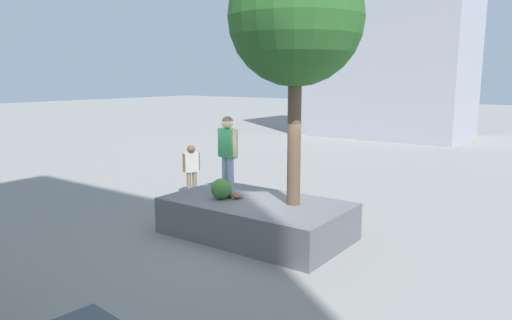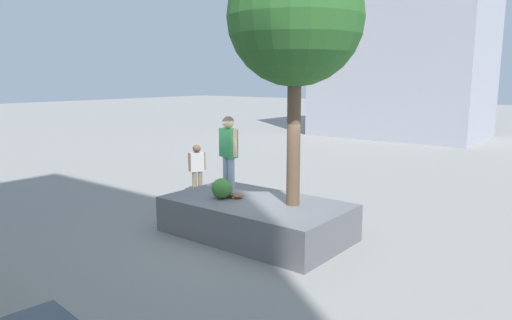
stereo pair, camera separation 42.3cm
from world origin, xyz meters
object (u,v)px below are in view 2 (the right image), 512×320
at_px(skateboard, 229,194).
at_px(skateboarder, 229,149).
at_px(pedestrian_crossing, 197,166).
at_px(plaza_tree, 295,19).
at_px(planter_ledge, 256,218).

xyz_separation_m(skateboard, skateboarder, (-0.00, 0.00, 1.02)).
height_order(skateboarder, pedestrian_crossing, skateboarder).
height_order(skateboard, pedestrian_crossing, pedestrian_crossing).
bearing_deg(skateboarder, plaza_tree, -169.36).
xyz_separation_m(skateboard, pedestrian_crossing, (2.87, -1.83, 0.02)).
relative_size(plaza_tree, skateboarder, 2.99).
xyz_separation_m(plaza_tree, pedestrian_crossing, (4.41, -1.54, -3.71)).
relative_size(skateboarder, pedestrian_crossing, 1.15).
bearing_deg(plaza_tree, skateboard, 10.64).
xyz_separation_m(skateboarder, pedestrian_crossing, (2.87, -1.83, -0.99)).
distance_m(plaza_tree, pedestrian_crossing, 5.97).
bearing_deg(pedestrian_crossing, skateboard, 147.48).
bearing_deg(plaza_tree, pedestrian_crossing, -19.25).
bearing_deg(planter_ledge, skateboard, 4.41).
bearing_deg(skateboarder, pedestrian_crossing, -32.52).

